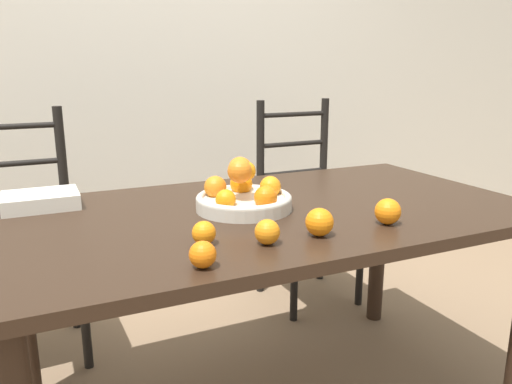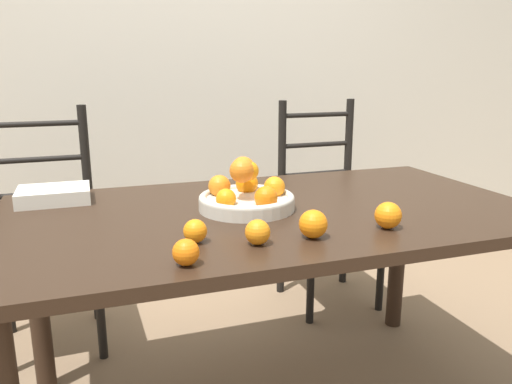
{
  "view_description": "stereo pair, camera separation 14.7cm",
  "coord_description": "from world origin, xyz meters",
  "px_view_note": "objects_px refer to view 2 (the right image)",
  "views": [
    {
      "loc": [
        -0.68,
        -1.37,
        1.17
      ],
      "look_at": [
        -0.08,
        -0.07,
        0.81
      ],
      "focal_mm": 35.0,
      "sensor_mm": 36.0,
      "label": 1
    },
    {
      "loc": [
        -0.54,
        -1.42,
        1.17
      ],
      "look_at": [
        -0.08,
        -0.07,
        0.81
      ],
      "focal_mm": 35.0,
      "sensor_mm": 36.0,
      "label": 2
    }
  ],
  "objects_px": {
    "orange_loose_3": "(388,215)",
    "book_stack": "(54,195)",
    "orange_loose_0": "(313,224)",
    "orange_loose_2": "(258,232)",
    "chair_left": "(45,236)",
    "chair_right": "(327,208)",
    "orange_loose_4": "(186,252)",
    "orange_loose_1": "(195,231)",
    "fruit_bowl": "(246,195)"
  },
  "relations": [
    {
      "from": "orange_loose_3",
      "to": "book_stack",
      "type": "xyz_separation_m",
      "value": [
        -0.89,
        0.6,
        -0.01
      ]
    },
    {
      "from": "orange_loose_0",
      "to": "orange_loose_2",
      "type": "xyz_separation_m",
      "value": [
        -0.15,
        -0.0,
        -0.01
      ]
    },
    {
      "from": "chair_left",
      "to": "chair_right",
      "type": "xyz_separation_m",
      "value": [
        1.32,
        0.0,
        0.0
      ]
    },
    {
      "from": "chair_left",
      "to": "chair_right",
      "type": "bearing_deg",
      "value": -1.4
    },
    {
      "from": "orange_loose_0",
      "to": "orange_loose_4",
      "type": "distance_m",
      "value": 0.36
    },
    {
      "from": "orange_loose_1",
      "to": "orange_loose_4",
      "type": "height_order",
      "value": "same"
    },
    {
      "from": "orange_loose_4",
      "to": "chair_left",
      "type": "bearing_deg",
      "value": 109.09
    },
    {
      "from": "chair_right",
      "to": "book_stack",
      "type": "relative_size",
      "value": 4.44
    },
    {
      "from": "orange_loose_1",
      "to": "chair_left",
      "type": "distance_m",
      "value": 1.11
    },
    {
      "from": "orange_loose_3",
      "to": "chair_left",
      "type": "height_order",
      "value": "chair_left"
    },
    {
      "from": "fruit_bowl",
      "to": "orange_loose_2",
      "type": "bearing_deg",
      "value": -102.91
    },
    {
      "from": "orange_loose_0",
      "to": "chair_left",
      "type": "bearing_deg",
      "value": 125.34
    },
    {
      "from": "orange_loose_2",
      "to": "chair_left",
      "type": "distance_m",
      "value": 1.23
    },
    {
      "from": "chair_right",
      "to": "orange_loose_2",
      "type": "bearing_deg",
      "value": -125.91
    },
    {
      "from": "fruit_bowl",
      "to": "orange_loose_2",
      "type": "distance_m",
      "value": 0.33
    },
    {
      "from": "orange_loose_2",
      "to": "orange_loose_3",
      "type": "relative_size",
      "value": 0.87
    },
    {
      "from": "orange_loose_0",
      "to": "chair_right",
      "type": "relative_size",
      "value": 0.07
    },
    {
      "from": "fruit_bowl",
      "to": "chair_right",
      "type": "distance_m",
      "value": 1.02
    },
    {
      "from": "orange_loose_3",
      "to": "chair_right",
      "type": "height_order",
      "value": "chair_right"
    },
    {
      "from": "fruit_bowl",
      "to": "orange_loose_2",
      "type": "relative_size",
      "value": 4.64
    },
    {
      "from": "orange_loose_0",
      "to": "chair_right",
      "type": "bearing_deg",
      "value": 61.13
    },
    {
      "from": "orange_loose_3",
      "to": "book_stack",
      "type": "distance_m",
      "value": 1.08
    },
    {
      "from": "orange_loose_0",
      "to": "orange_loose_2",
      "type": "relative_size",
      "value": 1.16
    },
    {
      "from": "fruit_bowl",
      "to": "orange_loose_1",
      "type": "xyz_separation_m",
      "value": [
        -0.22,
        -0.25,
        -0.02
      ]
    },
    {
      "from": "orange_loose_0",
      "to": "book_stack",
      "type": "distance_m",
      "value": 0.9
    },
    {
      "from": "orange_loose_2",
      "to": "orange_loose_4",
      "type": "distance_m",
      "value": 0.21
    },
    {
      "from": "orange_loose_4",
      "to": "book_stack",
      "type": "distance_m",
      "value": 0.75
    },
    {
      "from": "orange_loose_0",
      "to": "orange_loose_3",
      "type": "relative_size",
      "value": 1.01
    },
    {
      "from": "orange_loose_4",
      "to": "fruit_bowl",
      "type": "bearing_deg",
      "value": 55.63
    },
    {
      "from": "orange_loose_0",
      "to": "chair_left",
      "type": "relative_size",
      "value": 0.07
    },
    {
      "from": "fruit_bowl",
      "to": "chair_right",
      "type": "bearing_deg",
      "value": 47.88
    },
    {
      "from": "orange_loose_4",
      "to": "chair_right",
      "type": "height_order",
      "value": "chair_right"
    },
    {
      "from": "orange_loose_2",
      "to": "fruit_bowl",
      "type": "bearing_deg",
      "value": 77.09
    },
    {
      "from": "fruit_bowl",
      "to": "orange_loose_0",
      "type": "relative_size",
      "value": 3.98
    },
    {
      "from": "orange_loose_1",
      "to": "chair_left",
      "type": "bearing_deg",
      "value": 114.2
    },
    {
      "from": "orange_loose_0",
      "to": "orange_loose_1",
      "type": "bearing_deg",
      "value": 167.92
    },
    {
      "from": "chair_right",
      "to": "orange_loose_0",
      "type": "bearing_deg",
      "value": -119.83
    },
    {
      "from": "orange_loose_1",
      "to": "orange_loose_2",
      "type": "relative_size",
      "value": 0.94
    },
    {
      "from": "orange_loose_2",
      "to": "orange_loose_3",
      "type": "xyz_separation_m",
      "value": [
        0.39,
        0.01,
        0.0
      ]
    },
    {
      "from": "orange_loose_4",
      "to": "chair_left",
      "type": "relative_size",
      "value": 0.06
    },
    {
      "from": "orange_loose_3",
      "to": "chair_left",
      "type": "xyz_separation_m",
      "value": [
        -0.97,
        1.04,
        -0.29
      ]
    },
    {
      "from": "fruit_bowl",
      "to": "orange_loose_0",
      "type": "height_order",
      "value": "fruit_bowl"
    },
    {
      "from": "orange_loose_3",
      "to": "orange_loose_4",
      "type": "xyz_separation_m",
      "value": [
        -0.58,
        -0.08,
        -0.01
      ]
    },
    {
      "from": "book_stack",
      "to": "fruit_bowl",
      "type": "bearing_deg",
      "value": -26.72
    },
    {
      "from": "orange_loose_4",
      "to": "chair_right",
      "type": "xyz_separation_m",
      "value": [
        0.93,
        1.12,
        -0.28
      ]
    },
    {
      "from": "orange_loose_4",
      "to": "book_stack",
      "type": "relative_size",
      "value": 0.27
    },
    {
      "from": "orange_loose_1",
      "to": "book_stack",
      "type": "distance_m",
      "value": 0.65
    },
    {
      "from": "chair_left",
      "to": "chair_right",
      "type": "relative_size",
      "value": 1.0
    },
    {
      "from": "orange_loose_2",
      "to": "orange_loose_3",
      "type": "height_order",
      "value": "orange_loose_3"
    },
    {
      "from": "orange_loose_4",
      "to": "orange_loose_1",
      "type": "bearing_deg",
      "value": 69.96
    }
  ]
}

